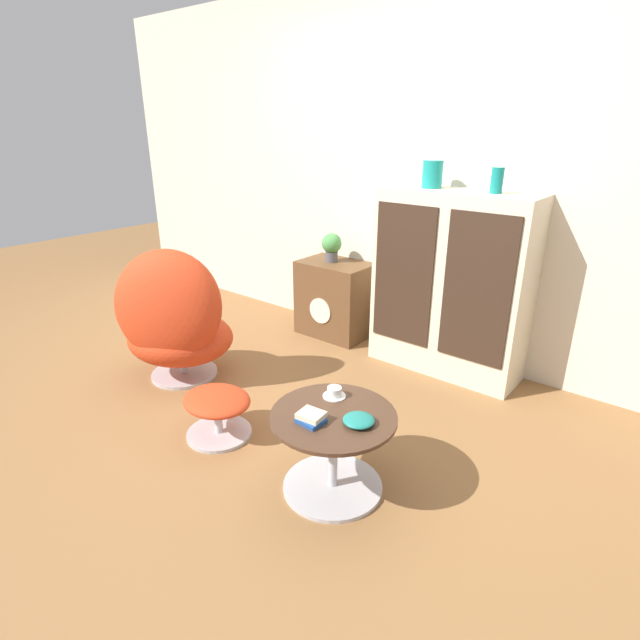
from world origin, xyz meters
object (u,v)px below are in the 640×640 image
object	(u,v)px
ottoman	(217,407)
potted_plant	(332,246)
tv_console	(335,299)
egg_chair	(174,323)
sideboard	(450,285)
coffee_table	(333,447)
vase_leftmost	(432,174)
bowl	(359,420)
vase_inner_left	(497,180)
teacup	(334,393)
book_stack	(311,418)

from	to	relation	value
ottoman	potted_plant	distance (m)	1.72
tv_console	egg_chair	bearing A→B (deg)	-104.26
tv_console	potted_plant	size ratio (longest dim) A/B	2.69
sideboard	potted_plant	size ratio (longest dim) A/B	5.48
coffee_table	tv_console	bearing A→B (deg)	127.15
ottoman	vase_leftmost	size ratio (longest dim) A/B	2.31
tv_console	bowl	size ratio (longest dim) A/B	4.31
egg_chair	bowl	distance (m)	1.62
vase_inner_left	teacup	xyz separation A→B (m)	(-0.15, -1.39, -0.89)
ottoman	vase_leftmost	bearing A→B (deg)	75.73
bowl	ottoman	bearing A→B (deg)	-175.70
teacup	book_stack	xyz separation A→B (m)	(0.05, -0.24, 0.00)
vase_leftmost	bowl	bearing A→B (deg)	-71.66
sideboard	bowl	bearing A→B (deg)	-78.82
ottoman	potted_plant	world-z (taller)	potted_plant
vase_leftmost	bowl	xyz separation A→B (m)	(0.50, -1.50, -0.90)
tv_console	coffee_table	world-z (taller)	tv_console
egg_chair	teacup	distance (m)	1.39
bowl	vase_inner_left	bearing A→B (deg)	92.70
vase_inner_left	sideboard	bearing A→B (deg)	-179.02
ottoman	bowl	xyz separation A→B (m)	(0.90, 0.07, 0.25)
egg_chair	book_stack	xyz separation A→B (m)	(1.44, -0.32, 0.01)
coffee_table	teacup	size ratio (longest dim) A/B	5.20
coffee_table	potted_plant	size ratio (longest dim) A/B	2.57
egg_chair	potted_plant	size ratio (longest dim) A/B	4.17
vase_inner_left	book_stack	size ratio (longest dim) A/B	1.22
vase_inner_left	bowl	size ratio (longest dim) A/B	1.08
potted_plant	book_stack	bearing A→B (deg)	-54.77
egg_chair	vase_leftmost	size ratio (longest dim) A/B	5.44
egg_chair	coffee_table	distance (m)	1.51
tv_console	egg_chair	size ratio (longest dim) A/B	0.64
potted_plant	sideboard	bearing A→B (deg)	-0.22
potted_plant	vase_inner_left	bearing A→B (deg)	-0.00
book_stack	bowl	size ratio (longest dim) A/B	0.89
vase_leftmost	vase_inner_left	distance (m)	0.43
teacup	bowl	world-z (taller)	teacup
sideboard	vase_inner_left	xyz separation A→B (m)	(0.23, 0.00, 0.70)
vase_inner_left	bowl	distance (m)	1.75
egg_chair	teacup	size ratio (longest dim) A/B	8.45
tv_console	bowl	world-z (taller)	tv_console
tv_console	vase_inner_left	xyz separation A→B (m)	(1.21, 0.00, 1.02)
bowl	egg_chair	bearing A→B (deg)	173.08
ottoman	teacup	bearing A→B (deg)	15.37
vase_inner_left	potted_plant	world-z (taller)	vase_inner_left
ottoman	tv_console	bearing A→B (deg)	103.62
egg_chair	vase_inner_left	bearing A→B (deg)	40.34
sideboard	vase_leftmost	distance (m)	0.74
coffee_table	bowl	xyz separation A→B (m)	(0.13, 0.01, 0.20)
egg_chair	teacup	bearing A→B (deg)	-3.23
tv_console	sideboard	bearing A→B (deg)	-0.19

